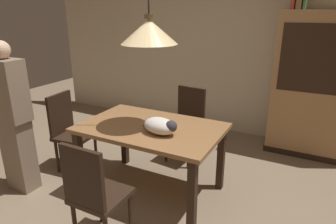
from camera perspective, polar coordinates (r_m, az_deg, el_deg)
back_wall at (r=4.65m, az=11.75°, el=13.75°), size 6.40×0.10×2.90m
dining_table at (r=3.01m, az=-3.24°, el=-4.48°), size 1.40×0.90×0.75m
chair_far_back at (r=3.78m, az=3.66°, el=-1.70°), size 0.44×0.44×0.93m
chair_left_side at (r=3.72m, az=-18.44°, el=-3.05°), size 0.44×0.44×0.93m
chair_near_front at (r=2.45m, az=-14.00°, el=-14.63°), size 0.40×0.40×0.93m
cat_sleeping at (r=2.76m, az=-1.38°, el=-2.69°), size 0.39×0.27×0.16m
pendant_lamp at (r=2.76m, az=-3.64°, el=15.17°), size 0.52×0.52×1.30m
hutch_bookcase at (r=4.23m, az=26.91°, el=3.88°), size 1.12×0.45×1.85m
book_brown_thick at (r=4.14m, az=23.97°, el=19.07°), size 0.06×0.24×0.22m
person_standing at (r=3.41m, az=-27.55°, el=-1.26°), size 0.36×0.22×1.58m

